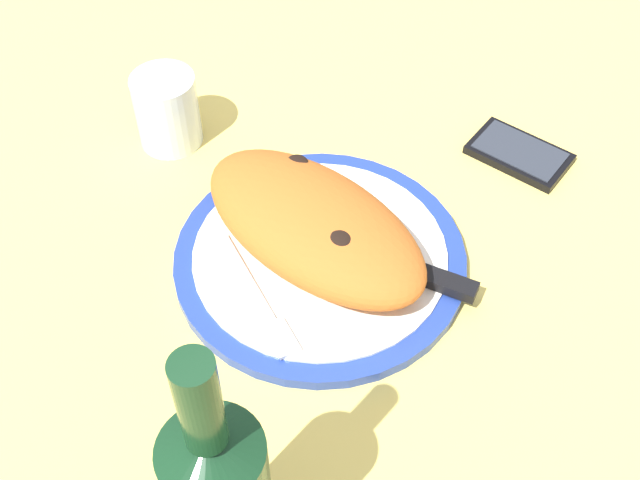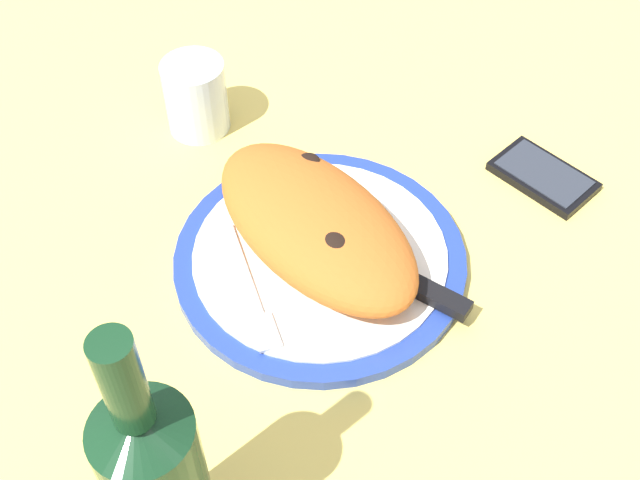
% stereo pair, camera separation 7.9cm
% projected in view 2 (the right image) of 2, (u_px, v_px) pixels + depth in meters
% --- Properties ---
extents(ground_plane, '(1.50, 1.50, 0.03)m').
position_uv_depth(ground_plane, '(320.00, 272.00, 0.85)').
color(ground_plane, '#EACC60').
extents(plate, '(0.30, 0.30, 0.02)m').
position_uv_depth(plate, '(320.00, 258.00, 0.83)').
color(plate, '#233D99').
rests_on(plate, ground_plane).
extents(calzone, '(0.29, 0.20, 0.06)m').
position_uv_depth(calzone, '(316.00, 224.00, 0.80)').
color(calzone, '#C16023').
rests_on(calzone, plate).
extents(fork, '(0.16, 0.03, 0.00)m').
position_uv_depth(fork, '(253.00, 296.00, 0.78)').
color(fork, silver).
rests_on(fork, plate).
extents(knife, '(0.20, 0.14, 0.01)m').
position_uv_depth(knife, '(398.00, 277.00, 0.79)').
color(knife, silver).
rests_on(knife, plate).
extents(smartphone, '(0.13, 0.10, 0.01)m').
position_uv_depth(smartphone, '(543.00, 176.00, 0.91)').
color(smartphone, black).
rests_on(smartphone, ground_plane).
extents(water_glass, '(0.07, 0.07, 0.09)m').
position_uv_depth(water_glass, '(197.00, 101.00, 0.94)').
color(water_glass, silver).
rests_on(water_glass, ground_plane).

